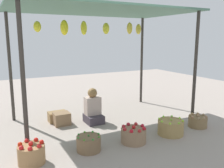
{
  "coord_description": "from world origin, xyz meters",
  "views": [
    {
      "loc": [
        -2.24,
        -4.8,
        1.87
      ],
      "look_at": [
        0.0,
        -0.51,
        0.95
      ],
      "focal_mm": 39.05,
      "sensor_mm": 36.0,
      "label": 1
    }
  ],
  "objects_px": {
    "basket_red_apples": "(134,135)",
    "basket_potatoes": "(198,121)",
    "basket_red_tomatoes": "(31,154)",
    "basket_limes": "(171,127)",
    "vendor_person": "(93,109)",
    "basket_green_chilies": "(89,143)",
    "wooden_crate_near_vendor": "(62,119)",
    "wooden_crate_stacked_rear": "(58,116)"
  },
  "relations": [
    {
      "from": "basket_red_tomatoes",
      "to": "basket_limes",
      "type": "xyz_separation_m",
      "value": [
        2.62,
        -0.1,
        -0.01
      ]
    },
    {
      "from": "basket_limes",
      "to": "wooden_crate_near_vendor",
      "type": "relative_size",
      "value": 1.47
    },
    {
      "from": "basket_green_chilies",
      "to": "wooden_crate_near_vendor",
      "type": "bearing_deg",
      "value": 91.84
    },
    {
      "from": "basket_red_tomatoes",
      "to": "basket_green_chilies",
      "type": "height_order",
      "value": "basket_red_tomatoes"
    },
    {
      "from": "basket_red_apples",
      "to": "basket_potatoes",
      "type": "height_order",
      "value": "basket_red_apples"
    },
    {
      "from": "wooden_crate_near_vendor",
      "to": "wooden_crate_stacked_rear",
      "type": "bearing_deg",
      "value": 95.49
    },
    {
      "from": "basket_red_tomatoes",
      "to": "wooden_crate_near_vendor",
      "type": "height_order",
      "value": "basket_red_tomatoes"
    },
    {
      "from": "vendor_person",
      "to": "wooden_crate_stacked_rear",
      "type": "relative_size",
      "value": 1.93
    },
    {
      "from": "basket_potatoes",
      "to": "wooden_crate_near_vendor",
      "type": "height_order",
      "value": "basket_potatoes"
    },
    {
      "from": "basket_potatoes",
      "to": "wooden_crate_near_vendor",
      "type": "xyz_separation_m",
      "value": [
        -2.53,
        1.47,
        0.02
      ]
    },
    {
      "from": "basket_red_apples",
      "to": "basket_limes",
      "type": "bearing_deg",
      "value": -1.48
    },
    {
      "from": "basket_red_apples",
      "to": "wooden_crate_stacked_rear",
      "type": "xyz_separation_m",
      "value": [
        -0.92,
        1.76,
        -0.03
      ]
    },
    {
      "from": "wooden_crate_near_vendor",
      "to": "wooden_crate_stacked_rear",
      "type": "xyz_separation_m",
      "value": [
        -0.02,
        0.25,
        -0.02
      ]
    },
    {
      "from": "vendor_person",
      "to": "basket_red_apples",
      "type": "distance_m",
      "value": 1.36
    },
    {
      "from": "basket_red_apples",
      "to": "vendor_person",
      "type": "bearing_deg",
      "value": 99.66
    },
    {
      "from": "basket_red_tomatoes",
      "to": "wooden_crate_stacked_rear",
      "type": "distance_m",
      "value": 1.89
    },
    {
      "from": "basket_red_tomatoes",
      "to": "wooden_crate_stacked_rear",
      "type": "xyz_separation_m",
      "value": [
        0.85,
        1.69,
        -0.04
      ]
    },
    {
      "from": "wooden_crate_stacked_rear",
      "to": "basket_potatoes",
      "type": "bearing_deg",
      "value": -34.0
    },
    {
      "from": "basket_potatoes",
      "to": "basket_green_chilies",
      "type": "bearing_deg",
      "value": 179.27
    },
    {
      "from": "basket_limes",
      "to": "basket_potatoes",
      "type": "height_order",
      "value": "basket_limes"
    },
    {
      "from": "basket_red_apples",
      "to": "basket_limes",
      "type": "xyz_separation_m",
      "value": [
        0.84,
        -0.02,
        0.01
      ]
    },
    {
      "from": "basket_red_apples",
      "to": "wooden_crate_near_vendor",
      "type": "relative_size",
      "value": 1.35
    },
    {
      "from": "basket_potatoes",
      "to": "wooden_crate_near_vendor",
      "type": "bearing_deg",
      "value": 149.82
    },
    {
      "from": "vendor_person",
      "to": "basket_green_chilies",
      "type": "distance_m",
      "value": 1.42
    },
    {
      "from": "basket_green_chilies",
      "to": "basket_potatoes",
      "type": "relative_size",
      "value": 1.05
    },
    {
      "from": "basket_green_chilies",
      "to": "wooden_crate_near_vendor",
      "type": "relative_size",
      "value": 1.2
    },
    {
      "from": "wooden_crate_stacked_rear",
      "to": "wooden_crate_near_vendor",
      "type": "bearing_deg",
      "value": -84.51
    },
    {
      "from": "basket_green_chilies",
      "to": "wooden_crate_stacked_rear",
      "type": "relative_size",
      "value": 1.01
    },
    {
      "from": "basket_green_chilies",
      "to": "basket_red_apples",
      "type": "distance_m",
      "value": 0.85
    },
    {
      "from": "basket_red_tomatoes",
      "to": "wooden_crate_near_vendor",
      "type": "relative_size",
      "value": 1.18
    },
    {
      "from": "vendor_person",
      "to": "basket_red_apples",
      "type": "relative_size",
      "value": 1.7
    },
    {
      "from": "basket_red_tomatoes",
      "to": "wooden_crate_stacked_rear",
      "type": "height_order",
      "value": "basket_red_tomatoes"
    },
    {
      "from": "basket_red_tomatoes",
      "to": "wooden_crate_near_vendor",
      "type": "xyz_separation_m",
      "value": [
        0.88,
        1.43,
        -0.02
      ]
    },
    {
      "from": "vendor_person",
      "to": "wooden_crate_stacked_rear",
      "type": "xyz_separation_m",
      "value": [
        -0.69,
        0.43,
        -0.19
      ]
    },
    {
      "from": "basket_green_chilies",
      "to": "basket_limes",
      "type": "xyz_separation_m",
      "value": [
        1.69,
        -0.09,
        0.02
      ]
    },
    {
      "from": "vendor_person",
      "to": "basket_green_chilies",
      "type": "height_order",
      "value": "vendor_person"
    },
    {
      "from": "vendor_person",
      "to": "basket_red_apples",
      "type": "xyz_separation_m",
      "value": [
        0.23,
        -1.33,
        -0.16
      ]
    },
    {
      "from": "vendor_person",
      "to": "wooden_crate_near_vendor",
      "type": "distance_m",
      "value": 0.71
    },
    {
      "from": "basket_potatoes",
      "to": "wooden_crate_stacked_rear",
      "type": "xyz_separation_m",
      "value": [
        -2.56,
        1.72,
        -0.01
      ]
    },
    {
      "from": "basket_green_chilies",
      "to": "wooden_crate_near_vendor",
      "type": "distance_m",
      "value": 1.44
    },
    {
      "from": "basket_red_apples",
      "to": "basket_potatoes",
      "type": "bearing_deg",
      "value": 1.25
    },
    {
      "from": "vendor_person",
      "to": "basket_red_tomatoes",
      "type": "xyz_separation_m",
      "value": [
        -1.55,
        -1.25,
        -0.15
      ]
    }
  ]
}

